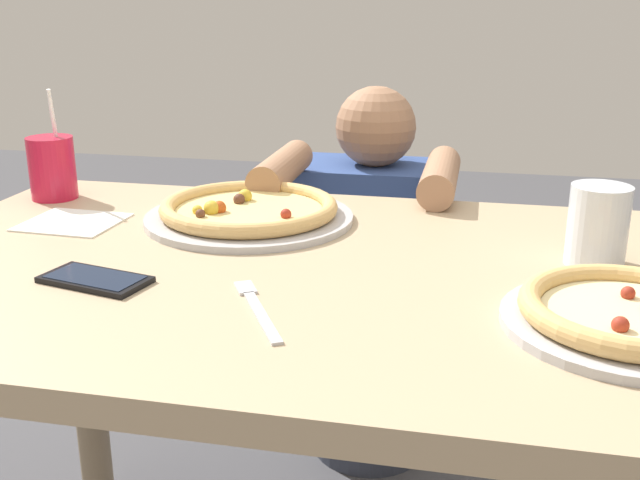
# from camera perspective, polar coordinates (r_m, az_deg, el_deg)

# --- Properties ---
(dining_table) EXTENTS (1.27, 0.83, 0.75)m
(dining_table) POSITION_cam_1_polar(r_m,az_deg,el_deg) (1.17, -2.00, -7.06)
(dining_table) COLOR tan
(dining_table) RESTS_ON ground
(pizza_near) EXTENTS (0.30, 0.30, 0.04)m
(pizza_near) POSITION_cam_1_polar(r_m,az_deg,el_deg) (0.98, 22.27, -5.22)
(pizza_near) COLOR #B7B7BC
(pizza_near) RESTS_ON dining_table
(pizza_far) EXTENTS (0.36, 0.36, 0.04)m
(pizza_far) POSITION_cam_1_polar(r_m,az_deg,el_deg) (1.33, -5.37, 2.17)
(pizza_far) COLOR #B7B7BC
(pizza_far) RESTS_ON dining_table
(drink_cup_colored) EXTENTS (0.09, 0.09, 0.21)m
(drink_cup_colored) POSITION_cam_1_polar(r_m,az_deg,el_deg) (1.56, -19.48, 5.16)
(drink_cup_colored) COLOR red
(drink_cup_colored) RESTS_ON dining_table
(water_cup_clear) EXTENTS (0.09, 0.09, 0.12)m
(water_cup_clear) POSITION_cam_1_polar(r_m,az_deg,el_deg) (1.17, 20.13, 1.07)
(water_cup_clear) COLOR silver
(water_cup_clear) RESTS_ON dining_table
(paper_napkin) EXTENTS (0.17, 0.15, 0.00)m
(paper_napkin) POSITION_cam_1_polar(r_m,az_deg,el_deg) (1.39, -18.09, 1.28)
(paper_napkin) COLOR white
(paper_napkin) RESTS_ON dining_table
(fork) EXTENTS (0.12, 0.19, 0.00)m
(fork) POSITION_cam_1_polar(r_m,az_deg,el_deg) (0.97, -4.81, -5.03)
(fork) COLOR silver
(fork) RESTS_ON dining_table
(cell_phone) EXTENTS (0.16, 0.11, 0.01)m
(cell_phone) POSITION_cam_1_polar(r_m,az_deg,el_deg) (1.10, -16.54, -2.85)
(cell_phone) COLOR black
(cell_phone) RESTS_ON dining_table
(diner_seated) EXTENTS (0.39, 0.51, 0.93)m
(diner_seated) POSITION_cam_1_polar(r_m,az_deg,el_deg) (1.86, 3.88, -4.14)
(diner_seated) COLOR #333847
(diner_seated) RESTS_ON ground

